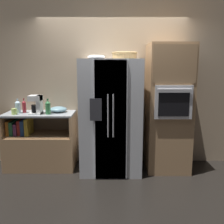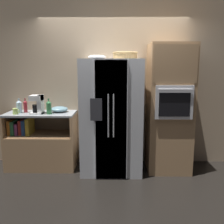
% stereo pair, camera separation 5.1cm
% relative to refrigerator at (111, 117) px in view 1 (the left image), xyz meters
% --- Properties ---
extents(ground_plane, '(20.00, 20.00, 0.00)m').
position_rel_refrigerator_xyz_m(ground_plane, '(0.02, -0.05, -0.91)').
color(ground_plane, black).
extents(wall_back, '(12.00, 0.06, 2.80)m').
position_rel_refrigerator_xyz_m(wall_back, '(0.02, 0.42, 0.49)').
color(wall_back, tan).
rests_on(wall_back, ground_plane).
extents(counter_left, '(1.14, 0.56, 0.94)m').
position_rel_refrigerator_xyz_m(counter_left, '(-1.20, 0.11, -0.55)').
color(counter_left, '#A87F56').
rests_on(counter_left, ground_plane).
extents(refrigerator, '(0.96, 0.79, 1.81)m').
position_rel_refrigerator_xyz_m(refrigerator, '(0.00, 0.00, 0.00)').
color(refrigerator, silver).
rests_on(refrigerator, ground_plane).
extents(wall_oven, '(0.68, 0.71, 2.05)m').
position_rel_refrigerator_xyz_m(wall_oven, '(0.93, 0.06, 0.12)').
color(wall_oven, '#A87F56').
rests_on(wall_oven, ground_plane).
extents(wicker_basket, '(0.39, 0.39, 0.11)m').
position_rel_refrigerator_xyz_m(wicker_basket, '(0.21, -0.01, 0.96)').
color(wicker_basket, tan).
rests_on(wicker_basket, refrigerator).
extents(fruit_bowl, '(0.28, 0.28, 0.06)m').
position_rel_refrigerator_xyz_m(fruit_bowl, '(-0.22, -0.07, 0.94)').
color(fruit_bowl, white).
rests_on(fruit_bowl, refrigerator).
extents(bottle_tall, '(0.09, 0.09, 0.24)m').
position_rel_refrigerator_xyz_m(bottle_tall, '(-1.52, 0.09, 0.15)').
color(bottle_tall, silver).
rests_on(bottle_tall, counter_left).
extents(bottle_short, '(0.08, 0.08, 0.25)m').
position_rel_refrigerator_xyz_m(bottle_short, '(-1.00, -0.01, 0.15)').
color(bottle_short, '#33723F').
rests_on(bottle_short, counter_left).
extents(bottle_wide, '(0.06, 0.06, 0.24)m').
position_rel_refrigerator_xyz_m(bottle_wide, '(-1.43, 0.14, 0.14)').
color(bottle_wide, maroon).
rests_on(bottle_wide, counter_left).
extents(mug, '(0.11, 0.08, 0.09)m').
position_rel_refrigerator_xyz_m(mug, '(-1.54, -0.02, 0.09)').
color(mug, '#B2D166').
rests_on(mug, counter_left).
extents(mixing_bowl, '(0.29, 0.29, 0.09)m').
position_rel_refrigerator_xyz_m(mixing_bowl, '(-0.88, 0.18, 0.08)').
color(mixing_bowl, '#668C99').
rests_on(mixing_bowl, counter_left).
extents(coffee_maker, '(0.19, 0.21, 0.30)m').
position_rel_refrigerator_xyz_m(coffee_maker, '(-1.19, 0.04, 0.20)').
color(coffee_maker, white).
rests_on(coffee_maker, counter_left).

